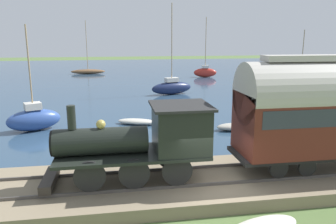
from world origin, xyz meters
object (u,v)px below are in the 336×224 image
at_px(rowboat_off_pier, 234,127).
at_px(rowboat_far_out, 118,141).
at_px(sailboat_red, 205,72).
at_px(rowboat_mid_harbor, 137,122).
at_px(steam_locomotive, 149,137).
at_px(sailboat_blue, 34,119).
at_px(sailboat_green, 300,84).
at_px(sailboat_brown, 88,71).
at_px(sailboat_navy, 172,87).

relative_size(rowboat_off_pier, rowboat_far_out, 0.93).
xyz_separation_m(sailboat_red, rowboat_mid_harbor, (-27.28, 12.61, -0.62)).
relative_size(steam_locomotive, rowboat_far_out, 2.54).
xyz_separation_m(sailboat_blue, rowboat_off_pier, (-2.11, -13.22, -0.56)).
xyz_separation_m(sailboat_green, rowboat_mid_harbor, (-13.98, 20.94, -0.29)).
bearing_deg(sailboat_green, rowboat_far_out, 107.79).
height_order(sailboat_green, rowboat_mid_harbor, sailboat_green).
bearing_deg(rowboat_off_pier, steam_locomotive, 141.75).
bearing_deg(rowboat_off_pier, sailboat_red, -11.03).
relative_size(sailboat_green, rowboat_off_pier, 2.97).
height_order(sailboat_red, sailboat_green, sailboat_red).
bearing_deg(sailboat_green, steam_locomotive, 117.63).
distance_m(steam_locomotive, rowboat_mid_harbor, 10.88).
distance_m(steam_locomotive, sailboat_red, 40.10).
distance_m(sailboat_brown, rowboat_mid_harbor, 35.63).
xyz_separation_m(rowboat_off_pier, rowboat_mid_harbor, (2.60, 6.31, -0.04)).
relative_size(sailboat_navy, sailboat_green, 1.37).
bearing_deg(rowboat_mid_harbor, sailboat_green, -35.70).
xyz_separation_m(sailboat_red, rowboat_off_pier, (-29.88, 6.30, -0.58)).
height_order(rowboat_off_pier, rowboat_far_out, rowboat_off_pier).
height_order(sailboat_red, sailboat_brown, sailboat_red).
xyz_separation_m(sailboat_navy, sailboat_green, (1.71, -16.29, -0.30)).
xyz_separation_m(rowboat_off_pier, rowboat_far_out, (-1.83, 7.73, -0.05)).
bearing_deg(sailboat_red, rowboat_far_out, 167.36).
relative_size(rowboat_mid_harbor, rowboat_far_out, 1.21).
bearing_deg(sailboat_brown, sailboat_green, -125.43).
relative_size(sailboat_brown, rowboat_mid_harbor, 2.92).
height_order(steam_locomotive, sailboat_red, sailboat_red).
distance_m(sailboat_brown, rowboat_far_out, 39.82).
bearing_deg(sailboat_brown, sailboat_navy, -152.33).
bearing_deg(sailboat_navy, sailboat_green, -101.75).
xyz_separation_m(sailboat_green, rowboat_far_out, (-18.41, 22.36, -0.29)).
distance_m(sailboat_red, sailboat_brown, 20.21).
xyz_separation_m(sailboat_brown, rowboat_off_pier, (-37.72, -12.31, -0.22)).
xyz_separation_m(sailboat_brown, rowboat_far_out, (-39.55, -4.58, -0.26)).
height_order(sailboat_red, rowboat_far_out, sailboat_red).
relative_size(sailboat_brown, rowboat_off_pier, 3.77).
relative_size(sailboat_red, sailboat_brown, 1.03).
bearing_deg(rowboat_mid_harbor, rowboat_far_out, -177.21).
relative_size(sailboat_green, rowboat_mid_harbor, 2.30).
relative_size(sailboat_green, sailboat_brown, 0.79).
bearing_deg(sailboat_red, sailboat_brown, 78.39).
height_order(sailboat_navy, sailboat_red, sailboat_navy).
bearing_deg(sailboat_green, sailboat_navy, 74.33).
height_order(sailboat_blue, rowboat_mid_harbor, sailboat_blue).
xyz_separation_m(sailboat_navy, rowboat_far_out, (-16.70, 6.07, -0.59)).
distance_m(sailboat_green, rowboat_off_pier, 22.11).
xyz_separation_m(sailboat_navy, rowboat_mid_harbor, (-12.27, 4.65, -0.58)).
distance_m(steam_locomotive, sailboat_navy, 23.50).
xyz_separation_m(sailboat_navy, sailboat_blue, (-12.76, 11.56, 0.02)).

